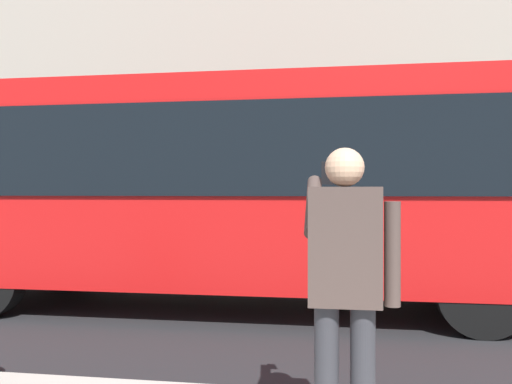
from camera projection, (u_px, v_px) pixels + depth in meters
The scene contains 4 objects.
ground_plane at pixel (352, 306), 7.13m from camera, with size 60.00×60.00×0.00m, color #232326.
building_facade_far at pixel (344, 30), 13.84m from camera, with size 28.00×1.55×12.00m.
red_bus at pixel (232, 186), 7.13m from camera, with size 9.05×2.54×3.08m.
pedestrian_photographer at pixel (345, 274), 2.86m from camera, with size 0.53×0.52×1.70m.
Camera 1 is at (0.25, 7.25, 1.61)m, focal length 35.79 mm.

